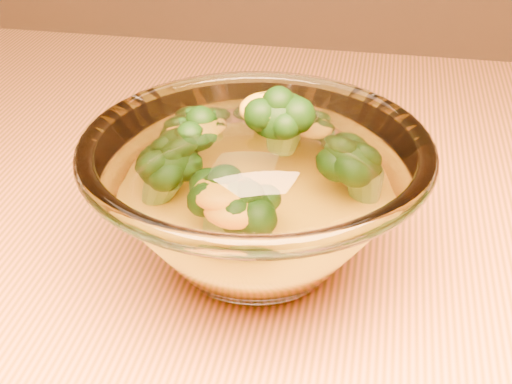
% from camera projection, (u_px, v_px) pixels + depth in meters
% --- Properties ---
extents(table, '(1.20, 0.80, 0.75)m').
position_uv_depth(table, '(211.00, 338.00, 0.58)').
color(table, '#D36C3F').
rests_on(table, ground).
extents(glass_bowl, '(0.23, 0.23, 0.10)m').
position_uv_depth(glass_bowl, '(256.00, 198.00, 0.47)').
color(glass_bowl, white).
rests_on(glass_bowl, table).
extents(cheese_sauce, '(0.13, 0.13, 0.04)m').
position_uv_depth(cheese_sauce, '(256.00, 225.00, 0.48)').
color(cheese_sauce, orange).
rests_on(cheese_sauce, glass_bowl).
extents(broccoli_heap, '(0.15, 0.15, 0.09)m').
position_uv_depth(broccoli_heap, '(248.00, 163.00, 0.48)').
color(broccoli_heap, black).
rests_on(broccoli_heap, cheese_sauce).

